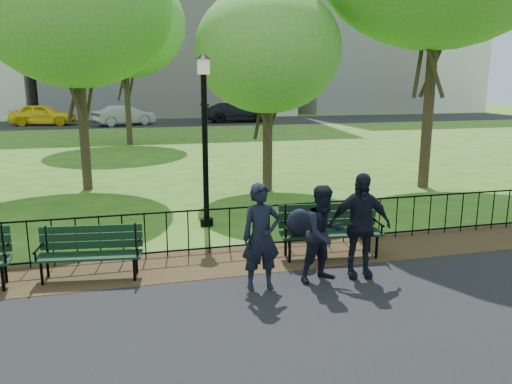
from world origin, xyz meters
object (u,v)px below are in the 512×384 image
object	(u,v)px
park_bench_main	(316,224)
sedan_dark	(235,112)
person_left	(261,237)
sedan_silver	(124,115)
lamppost	(205,135)
tree_far_c	(123,25)
tree_near_e	(268,51)
taxi	(43,115)
tree_near_w	(74,4)
person_mid	(324,234)
person_right	(360,225)
park_bench_left_a	(90,247)

from	to	relation	value
park_bench_main	sedan_dark	xyz separation A→B (m)	(5.67, 32.59, 0.14)
person_left	sedan_silver	world-z (taller)	person_left
lamppost	sedan_silver	xyz separation A→B (m)	(-1.69, 28.85, -1.32)
tree_far_c	sedan_silver	world-z (taller)	tree_far_c
park_bench_main	tree_far_c	size ratio (longest dim) A/B	0.22
tree_near_e	taxi	size ratio (longest dim) A/B	1.24
park_bench_main	sedan_silver	xyz separation A→B (m)	(-3.30, 31.55, 0.10)
park_bench_main	lamppost	distance (m)	3.44
person_left	sedan_dark	distance (m)	34.42
taxi	lamppost	bearing A→B (deg)	-155.11
tree_far_c	sedan_dark	world-z (taller)	tree_far_c
tree_near_e	person_left	bearing A→B (deg)	-106.79
tree_near_w	person_left	size ratio (longest dim) A/B	4.59
lamppost	taxi	xyz separation A→B (m)	(-7.75, 30.64, -1.26)
tree_near_w	taxi	bearing A→B (deg)	100.66
sedan_dark	person_mid	bearing A→B (deg)	167.65
tree_far_c	sedan_dark	xyz separation A→B (m)	(8.75, 13.52, -5.29)
person_right	sedan_silver	xyz separation A→B (m)	(-3.68, 32.56, -0.13)
person_left	taxi	distance (m)	35.35
tree_far_c	tree_near_e	bearing A→B (deg)	-73.12
park_bench_main	lamppost	bearing A→B (deg)	127.86
person_left	sedan_silver	xyz separation A→B (m)	(-1.95, 32.65, -0.09)
park_bench_left_a	park_bench_main	bearing A→B (deg)	6.79
person_left	person_right	xyz separation A→B (m)	(1.73, 0.09, 0.04)
tree_far_c	person_left	distance (m)	20.92
person_left	taxi	size ratio (longest dim) A/B	0.35
park_bench_left_a	tree_near_e	size ratio (longest dim) A/B	0.29
person_mid	person_right	xyz separation A→B (m)	(0.65, 0.04, 0.09)
lamppost	person_left	world-z (taller)	lamppost
tree_near_w	tree_near_e	distance (m)	5.71
park_bench_left_a	person_right	bearing A→B (deg)	-6.11
lamppost	tree_near_e	size ratio (longest dim) A/B	0.64
tree_far_c	sedan_silver	bearing A→B (deg)	90.97
lamppost	park_bench_main	bearing A→B (deg)	-59.18
sedan_silver	person_mid	bearing A→B (deg)	160.74
tree_near_w	tree_near_e	world-z (taller)	tree_near_w
tree_far_c	person_right	distance (m)	21.04
person_mid	sedan_silver	size ratio (longest dim) A/B	0.35
person_mid	sedan_silver	world-z (taller)	person_mid
tree_far_c	sedan_dark	size ratio (longest dim) A/B	1.58
tree_near_w	sedan_silver	size ratio (longest dim) A/B	1.69
park_bench_main	sedan_silver	size ratio (longest dim) A/B	0.42
tree_near_e	sedan_dark	size ratio (longest dim) A/B	1.07
sedan_silver	taxi	bearing A→B (deg)	49.03
taxi	tree_near_w	bearing A→B (deg)	-158.65
taxi	sedan_silver	xyz separation A→B (m)	(6.06, -1.78, -0.06)
taxi	sedan_dark	world-z (taller)	taxi
tree_near_w	taxi	size ratio (longest dim) A/B	1.63
person_left	sedan_dark	bearing A→B (deg)	78.47
lamppost	sedan_dark	bearing A→B (deg)	76.32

